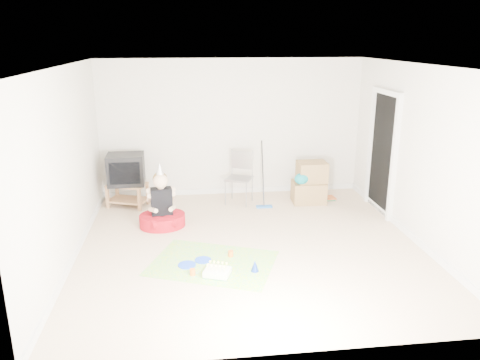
{
  "coord_description": "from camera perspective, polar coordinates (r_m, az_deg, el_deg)",
  "views": [
    {
      "loc": [
        -0.91,
        -6.28,
        2.95
      ],
      "look_at": [
        -0.1,
        0.4,
        0.9
      ],
      "focal_mm": 35.0,
      "sensor_mm": 36.0,
      "label": 1
    }
  ],
  "objects": [
    {
      "name": "folding_chair",
      "position": [
        8.58,
        -0.12,
        0.18
      ],
      "size": [
        0.58,
        0.57,
        0.98
      ],
      "color": "gray",
      "rests_on": "ground"
    },
    {
      "name": "blue_party_hat",
      "position": [
        6.24,
        1.83,
        -10.4
      ],
      "size": [
        0.15,
        0.15,
        0.16
      ],
      "primitive_type": "cone",
      "rotation": [
        0.0,
        0.0,
        -0.71
      ],
      "color": "#183AAE",
      "rests_on": "party_mat"
    },
    {
      "name": "blue_plate_near",
      "position": [
        6.57,
        -4.55,
        -9.7
      ],
      "size": [
        0.32,
        0.32,
        0.01
      ],
      "primitive_type": "cylinder",
      "rotation": [
        0.0,
        0.0,
        -0.57
      ],
      "color": "blue",
      "rests_on": "party_mat"
    },
    {
      "name": "cardboard_boxes",
      "position": [
        8.76,
        8.48,
        -0.39
      ],
      "size": [
        0.63,
        0.49,
        0.77
      ],
      "color": "olive",
      "rests_on": "ground"
    },
    {
      "name": "doorway_recess",
      "position": [
        8.44,
        17.01,
        3.0
      ],
      "size": [
        0.02,
        0.9,
        2.05
      ],
      "primitive_type": "cube",
      "color": "black",
      "rests_on": "ground"
    },
    {
      "name": "party_mat",
      "position": [
        6.5,
        -3.35,
        -10.07
      ],
      "size": [
        1.95,
        1.7,
        0.01
      ],
      "primitive_type": "cube",
      "rotation": [
        0.0,
        0.0,
        -0.38
      ],
      "color": "#F13294",
      "rests_on": "ground"
    },
    {
      "name": "ground",
      "position": [
        7.0,
        1.22,
        -7.99
      ],
      "size": [
        5.0,
        5.0,
        0.0
      ],
      "primitive_type": "plane",
      "color": "beige",
      "rests_on": "ground"
    },
    {
      "name": "seated_woman",
      "position": [
        7.7,
        -9.48,
        -3.95
      ],
      "size": [
        0.84,
        0.84,
        1.07
      ],
      "color": "#B1101C",
      "rests_on": "ground"
    },
    {
      "name": "birthday_cake",
      "position": [
        6.16,
        -2.78,
        -11.22
      ],
      "size": [
        0.39,
        0.35,
        0.15
      ],
      "color": "white",
      "rests_on": "party_mat"
    },
    {
      "name": "orange_cup_near",
      "position": [
        6.65,
        -1.14,
        -8.96
      ],
      "size": [
        0.1,
        0.1,
        0.08
      ],
      "primitive_type": "cylinder",
      "rotation": [
        0.0,
        0.0,
        -0.62
      ],
      "color": "orange",
      "rests_on": "party_mat"
    },
    {
      "name": "orange_cup_far",
      "position": [
        6.19,
        -5.8,
        -11.09
      ],
      "size": [
        0.1,
        0.1,
        0.08
      ],
      "primitive_type": "cylinder",
      "rotation": [
        0.0,
        0.0,
        -0.42
      ],
      "color": "orange",
      "rests_on": "party_mat"
    },
    {
      "name": "book_pile",
      "position": [
        9.08,
        10.9,
        -2.17
      ],
      "size": [
        0.19,
        0.24,
        0.05
      ],
      "color": "#216540",
      "rests_on": "ground"
    },
    {
      "name": "blue_plate_far",
      "position": [
        6.46,
        -6.49,
        -10.25
      ],
      "size": [
        0.34,
        0.34,
        0.01
      ],
      "primitive_type": "cylinder",
      "rotation": [
        0.0,
        0.0,
        -0.61
      ],
      "color": "blue",
      "rests_on": "party_mat"
    },
    {
      "name": "tv_stand",
      "position": [
        8.73,
        -13.53,
        -1.53
      ],
      "size": [
        0.78,
        0.63,
        0.42
      ],
      "color": "#A7764B",
      "rests_on": "ground"
    },
    {
      "name": "floor_mop",
      "position": [
        8.43,
        2.99,
        -1.68
      ],
      "size": [
        0.29,
        0.39,
        1.17
      ],
      "color": "blue",
      "rests_on": "ground"
    },
    {
      "name": "crt_tv",
      "position": [
        8.61,
        -13.73,
        1.28
      ],
      "size": [
        0.65,
        0.54,
        0.55
      ],
      "primitive_type": "cube",
      "rotation": [
        0.0,
        0.0,
        0.03
      ],
      "color": "black",
      "rests_on": "tv_stand"
    }
  ]
}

